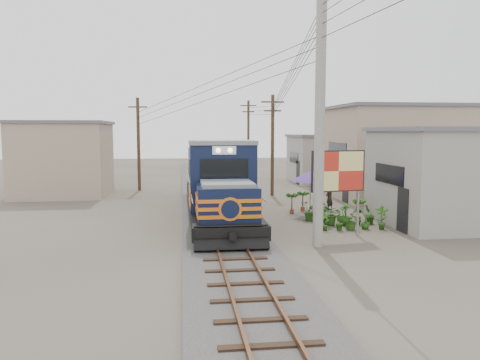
{
  "coord_description": "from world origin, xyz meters",
  "views": [
    {
      "loc": [
        -1.76,
        -18.01,
        4.51
      ],
      "look_at": [
        0.96,
        3.84,
        2.2
      ],
      "focal_mm": 35.0,
      "sensor_mm": 36.0,
      "label": 1
    }
  ],
  "objects": [
    {
      "name": "shophouse_mid",
      "position": [
        12.5,
        12.0,
        3.11
      ],
      "size": [
        8.4,
        7.35,
        6.2
      ],
      "color": "tan",
      "rests_on": "ground"
    },
    {
      "name": "wooden_pole_mid",
      "position": [
        4.5,
        14.0,
        3.68
      ],
      "size": [
        1.6,
        0.24,
        7.0
      ],
      "color": "#4C3826",
      "rests_on": "ground"
    },
    {
      "name": "market_umbrella",
      "position": [
        5.05,
        6.18,
        2.1
      ],
      "size": [
        2.77,
        2.77,
        2.39
      ],
      "rotation": [
        0.0,
        0.0,
        -0.35
      ],
      "color": "black",
      "rests_on": "ground"
    },
    {
      "name": "shophouse_left",
      "position": [
        -10.0,
        16.0,
        2.61
      ],
      "size": [
        6.3,
        6.3,
        5.2
      ],
      "color": "tan",
      "rests_on": "ground"
    },
    {
      "name": "ground",
      "position": [
        0.0,
        0.0,
        0.0
      ],
      "size": [
        120.0,
        120.0,
        0.0
      ],
      "primitive_type": "plane",
      "color": "#473F35",
      "rests_on": "ground"
    },
    {
      "name": "track",
      "position": [
        0.0,
        10.0,
        0.26
      ],
      "size": [
        1.15,
        70.0,
        0.12
      ],
      "color": "#51331E",
      "rests_on": "ground"
    },
    {
      "name": "wooden_pole_left",
      "position": [
        -5.0,
        18.0,
        3.68
      ],
      "size": [
        1.6,
        0.24,
        7.0
      ],
      "color": "#4C3826",
      "rests_on": "ground"
    },
    {
      "name": "locomotive",
      "position": [
        0.0,
        6.43,
        1.73
      ],
      "size": [
        2.93,
        15.95,
        3.95
      ],
      "color": "black",
      "rests_on": "ground"
    },
    {
      "name": "power_lines",
      "position": [
        -0.14,
        8.49,
        7.56
      ],
      "size": [
        9.65,
        19.0,
        3.3
      ],
      "color": "black",
      "rests_on": "ground"
    },
    {
      "name": "plant_nursery",
      "position": [
        5.62,
        3.27,
        0.49
      ],
      "size": [
        3.6,
        3.17,
        1.14
      ],
      "color": "#275317",
      "rests_on": "ground"
    },
    {
      "name": "billboard",
      "position": [
        4.76,
        0.9,
        2.74
      ],
      "size": [
        2.39,
        0.47,
        3.71
      ],
      "rotation": [
        0.0,
        0.0,
        0.15
      ],
      "color": "#99999E",
      "rests_on": "ground"
    },
    {
      "name": "wooden_pole_far",
      "position": [
        4.8,
        28.0,
        3.93
      ],
      "size": [
        1.6,
        0.24,
        7.5
      ],
      "color": "#4C3826",
      "rests_on": "ground"
    },
    {
      "name": "shophouse_back",
      "position": [
        11.0,
        22.0,
        2.11
      ],
      "size": [
        6.3,
        6.3,
        4.2
      ],
      "color": "gray",
      "rests_on": "ground"
    },
    {
      "name": "vendor",
      "position": [
        6.56,
        7.53,
        0.73
      ],
      "size": [
        0.63,
        0.59,
        1.45
      ],
      "primitive_type": "imported",
      "rotation": [
        0.0,
        0.0,
        3.78
      ],
      "color": "black",
      "rests_on": "ground"
    },
    {
      "name": "shophouse_front",
      "position": [
        11.5,
        3.0,
        2.36
      ],
      "size": [
        7.35,
        6.3,
        4.7
      ],
      "color": "gray",
      "rests_on": "ground"
    },
    {
      "name": "ballast",
      "position": [
        0.0,
        10.0,
        0.08
      ],
      "size": [
        3.6,
        70.0,
        0.16
      ],
      "primitive_type": "cube",
      "color": "#595651",
      "rests_on": "ground"
    },
    {
      "name": "utility_pole_main",
      "position": [
        3.5,
        -0.5,
        5.0
      ],
      "size": [
        0.4,
        0.4,
        10.0
      ],
      "color": "#9E9B93",
      "rests_on": "ground"
    }
  ]
}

